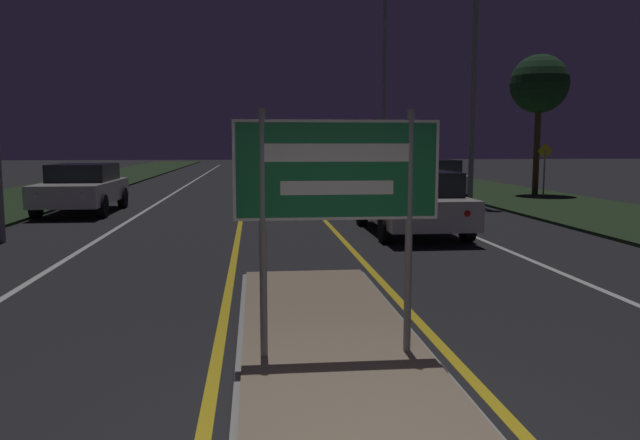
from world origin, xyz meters
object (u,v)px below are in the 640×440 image
Objects in this scene: car_receding_1 at (430,178)px; car_receding_0 at (411,201)px; warning_sign at (545,164)px; car_approaching_0 at (83,187)px; streetlight_right_far at (384,53)px; highway_sign at (337,183)px.

car_receding_0 is at bearing -108.40° from car_receding_1.
warning_sign reaches higher than car_receding_1.
warning_sign is at bearing 49.13° from car_receding_0.
warning_sign reaches higher than car_approaching_0.
streetlight_right_far reaches higher than car_receding_1.
car_approaching_0 is at bearing -132.19° from streetlight_right_far.
highway_sign is at bearing -108.74° from car_receding_0.
highway_sign is 0.22× the size of streetlight_right_far.
streetlight_right_far is at bearing 80.22° from car_receding_0.
highway_sign is 0.51× the size of car_approaching_0.
streetlight_right_far is 2.31× the size of car_receding_1.
streetlight_right_far is at bearing 47.81° from car_approaching_0.
car_receding_0 is 10.01m from car_receding_1.
car_receding_1 is 12.71m from car_approaching_0.
car_receding_0 is (2.89, 8.51, -0.97)m from highway_sign.
highway_sign is at bearing -121.04° from warning_sign.
highway_sign reaches higher than car_approaching_0.
car_approaching_0 is at bearing 113.31° from highway_sign.
car_approaching_0 is (-12.02, -4.14, 0.01)m from car_receding_1.
highway_sign is 19.02m from car_receding_1.
streetlight_right_far is (6.11, 27.20, 5.10)m from highway_sign.
car_receding_1 is (6.05, 18.01, -0.96)m from highway_sign.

